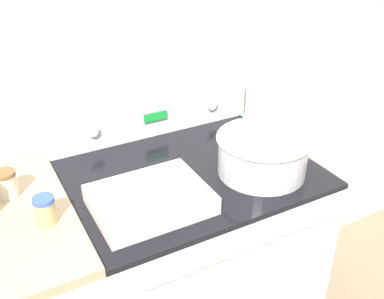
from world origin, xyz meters
TOP-DOWN VIEW (x-y plane):
  - kitchen_wall at (0.00, 0.67)m, footprint 8.00×0.05m
  - stove_range at (0.00, 0.32)m, footprint 0.79×0.66m
  - control_panel at (0.00, 0.61)m, footprint 0.79×0.07m
  - mixing_bowl at (0.20, 0.19)m, footprint 0.30×0.30m
  - casserole_dish at (-0.20, 0.18)m, footprint 0.32×0.25m
  - ladle at (0.38, 0.39)m, footprint 0.07×0.28m
  - spice_jar_blue_cap at (-0.48, 0.24)m, footprint 0.06×0.06m
  - spice_jar_brown_cap at (-0.55, 0.42)m, footprint 0.06×0.06m

SIDE VIEW (x-z plane):
  - stove_range at x=0.00m, z-range 0.00..0.95m
  - ladle at x=0.38m, z-range 0.94..1.01m
  - casserole_dish at x=-0.20m, z-range 0.95..1.01m
  - spice_jar_blue_cap at x=-0.48m, z-range 0.96..1.04m
  - spice_jar_brown_cap at x=-0.55m, z-range 0.96..1.04m
  - mixing_bowl at x=0.20m, z-range 0.96..1.09m
  - control_panel at x=0.00m, z-range 0.95..1.10m
  - kitchen_wall at x=0.00m, z-range 0.00..2.50m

